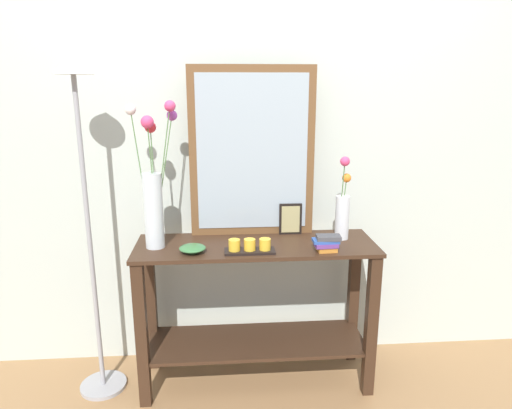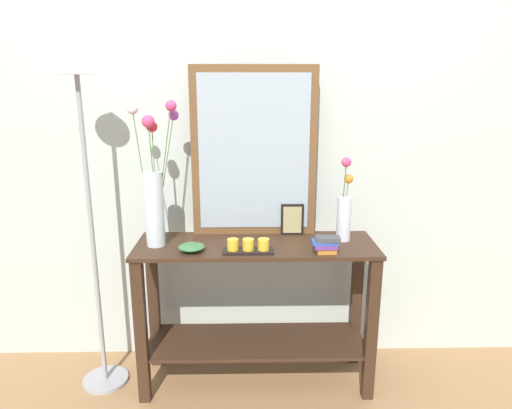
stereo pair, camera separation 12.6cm
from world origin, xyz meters
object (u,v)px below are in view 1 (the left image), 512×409
(vase_right, at_px, (343,210))
(floor_lamp, at_px, (83,174))
(book_stack, at_px, (327,243))
(mirror_leaning, at_px, (252,153))
(picture_frame_small, at_px, (290,219))
(candle_tray, at_px, (250,247))
(console_table, at_px, (256,298))
(tall_vase_left, at_px, (154,192))
(decorative_bowl, at_px, (192,248))

(vase_right, bearing_deg, floor_lamp, -177.46)
(book_stack, height_order, floor_lamp, floor_lamp)
(mirror_leaning, relative_size, vase_right, 2.01)
(picture_frame_small, distance_m, book_stack, 0.31)
(candle_tray, bearing_deg, mirror_leaning, 83.50)
(book_stack, bearing_deg, console_table, 158.51)
(mirror_leaning, xyz_separation_m, tall_vase_left, (-0.49, -0.17, -0.16))
(vase_right, xyz_separation_m, decorative_bowl, (-0.77, -0.15, -0.13))
(mirror_leaning, height_order, book_stack, mirror_leaning)
(tall_vase_left, relative_size, candle_tray, 2.93)
(decorative_bowl, xyz_separation_m, floor_lamp, (-0.51, 0.09, 0.35))
(console_table, bearing_deg, book_stack, -21.49)
(picture_frame_small, bearing_deg, candle_tray, -132.03)
(console_table, bearing_deg, tall_vase_left, -179.93)
(vase_right, relative_size, book_stack, 3.26)
(candle_tray, bearing_deg, vase_right, 18.82)
(vase_right, relative_size, candle_tray, 1.80)
(vase_right, height_order, picture_frame_small, vase_right)
(tall_vase_left, relative_size, decorative_bowl, 5.56)
(console_table, distance_m, book_stack, 0.50)
(console_table, bearing_deg, floor_lamp, -179.44)
(decorative_bowl, height_order, book_stack, book_stack)
(tall_vase_left, distance_m, candle_tray, 0.54)
(vase_right, xyz_separation_m, candle_tray, (-0.49, -0.17, -0.13))
(decorative_bowl, bearing_deg, tall_vase_left, 151.31)
(candle_tray, distance_m, floor_lamp, 0.86)
(tall_vase_left, height_order, book_stack, tall_vase_left)
(tall_vase_left, distance_m, picture_frame_small, 0.74)
(floor_lamp, bearing_deg, candle_tray, -8.15)
(console_table, height_order, decorative_bowl, decorative_bowl)
(tall_vase_left, xyz_separation_m, candle_tray, (0.46, -0.12, -0.25))
(mirror_leaning, bearing_deg, floor_lamp, -167.76)
(candle_tray, relative_size, picture_frame_small, 1.44)
(tall_vase_left, relative_size, picture_frame_small, 4.21)
(console_table, relative_size, book_stack, 9.05)
(candle_tray, height_order, floor_lamp, floor_lamp)
(tall_vase_left, bearing_deg, decorative_bowl, -28.69)
(decorative_bowl, bearing_deg, candle_tray, -3.84)
(mirror_leaning, bearing_deg, book_stack, -41.36)
(mirror_leaning, xyz_separation_m, floor_lamp, (-0.82, -0.18, -0.07))
(picture_frame_small, height_order, floor_lamp, floor_lamp)
(decorative_bowl, distance_m, floor_lamp, 0.62)
(candle_tray, distance_m, book_stack, 0.37)
(tall_vase_left, xyz_separation_m, floor_lamp, (-0.32, -0.01, 0.10))
(candle_tray, xyz_separation_m, book_stack, (0.37, -0.01, 0.01))
(vase_right, bearing_deg, tall_vase_left, -177.05)
(mirror_leaning, height_order, tall_vase_left, mirror_leaning)
(tall_vase_left, height_order, floor_lamp, floor_lamp)
(console_table, distance_m, picture_frame_small, 0.46)
(picture_frame_small, distance_m, decorative_bowl, 0.57)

